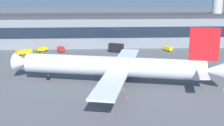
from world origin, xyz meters
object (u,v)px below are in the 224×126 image
Objects in this scene: traffic_cone_1 at (223,89)px; stair_truck at (116,47)px; pushback_tractor at (61,49)px; traffic_cone_2 at (124,89)px; control_tower at (218,4)px; belt_loader at (24,52)px; traffic_cone_0 at (127,97)px; airliner at (116,67)px; follow_me_car at (42,49)px; baggage_tug at (168,48)px.

stair_truck is at bearing 117.40° from traffic_cone_1.
pushback_tractor is 7.58× the size of traffic_cone_1.
pushback_tractor reaches higher than traffic_cone_2.
control_tower is 5.58× the size of pushback_tractor.
traffic_cone_2 is (-26.54, 1.07, 0.00)m from traffic_cone_1.
belt_loader reaches higher than traffic_cone_0.
control_tower is 53.16× the size of traffic_cone_0.
traffic_cone_2 is (-1.11, -47.99, -1.63)m from stair_truck.
traffic_cone_1 is (-22.59, -66.55, -18.06)m from control_tower.
belt_loader is (-34.31, 39.46, -3.87)m from airliner.
control_tower is at bearing 71.25° from traffic_cone_1.
airliner is 12.86× the size of follow_me_car.
baggage_tug is 5.94× the size of traffic_cone_2.
stair_truck reaches higher than traffic_cone_0.
follow_me_car reaches higher than traffic_cone_1.
follow_me_car is 8.25m from belt_loader.
airliner is at bearing 106.57° from traffic_cone_2.
control_tower is (50.88, 59.61, 13.38)m from airliner.
traffic_cone_0 is (2.04, -11.94, -4.75)m from airliner.
control_tower is at bearing 31.92° from baggage_tug.
airliner is 79.51m from control_tower.
follow_me_car is 0.74× the size of belt_loader.
pushback_tractor is 1.28× the size of baggage_tug.
pushback_tractor is (-71.01, -15.18, -17.36)m from control_tower.
stair_truck is 37.27m from belt_loader.
belt_loader is at bearing 131.01° from airliner.
airliner is 85.85× the size of traffic_cone_2.
follow_me_car is (-79.02, -14.69, -17.32)m from control_tower.
stair_truck is 48.03m from traffic_cone_2.
stair_truck is 23.11m from pushback_tractor.
baggage_tug is 7.47× the size of traffic_cone_0.
pushback_tractor is 9.52× the size of traffic_cone_0.
pushback_tractor is 7.58× the size of traffic_cone_2.
belt_loader is (-6.18, -5.47, 0.06)m from follow_me_car.
control_tower is at bearing 53.11° from traffic_cone_2.
pushback_tractor is 44.89m from baggage_tug.
traffic_cone_2 is (-49.14, -65.48, -18.06)m from control_tower.
baggage_tug is (21.90, 1.21, -0.89)m from stair_truck.
baggage_tug reaches higher than traffic_cone_1.
control_tower is 82.22m from follow_me_car.
follow_me_car is at bearing 117.95° from traffic_cone_0.
airliner reaches higher than follow_me_car.
pushback_tractor is at bearing 174.29° from stair_truck.
traffic_cone_0 is 0.80× the size of traffic_cone_2.
pushback_tractor is at bearing 19.31° from belt_loader.
traffic_cone_1 is at bearing -46.69° from pushback_tractor.
pushback_tractor is (-22.98, 2.30, -0.93)m from stair_truck.
follow_me_car is (-28.14, 44.92, -3.94)m from airliner.
control_tower is 88.51m from traffic_cone_0.
traffic_cone_0 is at bearing -90.86° from stair_truck.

